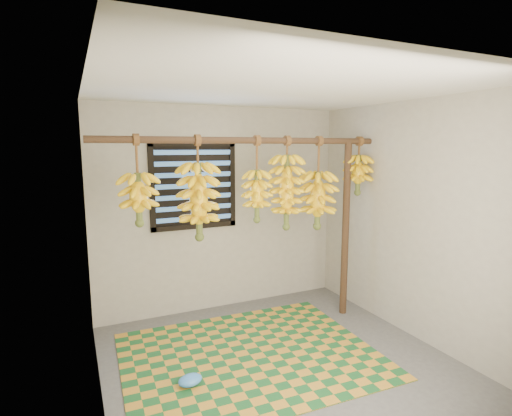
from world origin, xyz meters
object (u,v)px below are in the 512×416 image
banana_bunch_e (318,200)px  banana_bunch_f (358,175)px  woven_mat (250,355)px  banana_bunch_c (257,196)px  support_post (345,230)px  banana_bunch_b (199,201)px  plastic_bag (190,380)px  banana_bunch_d (287,192)px  banana_bunch_a (139,199)px

banana_bunch_e → banana_bunch_f: (0.54, 0.00, 0.26)m
woven_mat → banana_bunch_f: 2.28m
banana_bunch_c → support_post: bearing=0.0°
support_post → banana_bunch_b: bearing=180.0°
banana_bunch_f → support_post: bearing=180.0°
plastic_bag → banana_bunch_f: 2.77m
woven_mat → banana_bunch_d: (0.62, 0.44, 1.46)m
banana_bunch_d → banana_bunch_f: bearing=0.0°
banana_bunch_d → banana_bunch_f: (0.93, 0.00, 0.16)m
support_post → banana_bunch_d: 0.91m
banana_bunch_d → woven_mat: bearing=-144.8°
banana_bunch_a → banana_bunch_b: 0.55m
plastic_bag → banana_bunch_f: size_ratio=0.32×
banana_bunch_c → plastic_bag: bearing=-143.8°
support_post → banana_bunch_c: size_ratio=2.31×
banana_bunch_b → banana_bunch_f: bearing=-0.0°
woven_mat → plastic_bag: (-0.64, -0.23, 0.05)m
banana_bunch_c → banana_bunch_d: 0.34m
support_post → banana_bunch_f: size_ratio=3.08×
support_post → banana_bunch_e: (-0.39, 0.00, 0.36)m
woven_mat → banana_bunch_c: banana_bunch_c is taller
support_post → banana_bunch_b: 1.78m
support_post → banana_bunch_e: size_ratio=2.01×
plastic_bag → banana_bunch_d: bearing=28.0°
banana_bunch_b → banana_bunch_d: (0.95, -0.00, 0.04)m
banana_bunch_b → banana_bunch_f: size_ratio=1.52×
woven_mat → banana_bunch_b: size_ratio=2.33×
banana_bunch_a → banana_bunch_d: size_ratio=0.83×
woven_mat → banana_bunch_e: size_ratio=2.31×
plastic_bag → support_post: bearing=18.2°
banana_bunch_d → plastic_bag: bearing=-152.0°
support_post → banana_bunch_c: 1.21m
plastic_bag → banana_bunch_f: bearing=17.0°
support_post → plastic_bag: bearing=-161.8°
banana_bunch_c → banana_bunch_f: bearing=0.0°
banana_bunch_a → plastic_bag: bearing=-69.9°
support_post → banana_bunch_f: (0.15, 0.00, 0.63)m
banana_bunch_b → banana_bunch_e: same height
banana_bunch_b → banana_bunch_c: bearing=-0.0°
banana_bunch_c → banana_bunch_b: bearing=180.0°
banana_bunch_f → plastic_bag: bearing=-163.0°
woven_mat → banana_bunch_b: banana_bunch_b is taller
banana_bunch_e → plastic_bag: bearing=-157.9°
woven_mat → banana_bunch_f: (1.55, 0.44, 1.62)m
banana_bunch_a → banana_bunch_b: (0.55, 0.00, -0.05)m
support_post → banana_bunch_d: bearing=-180.0°
support_post → banana_bunch_a: bearing=180.0°
woven_mat → plastic_bag: 0.68m
plastic_bag → banana_bunch_a: 1.60m
woven_mat → banana_bunch_c: 1.53m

